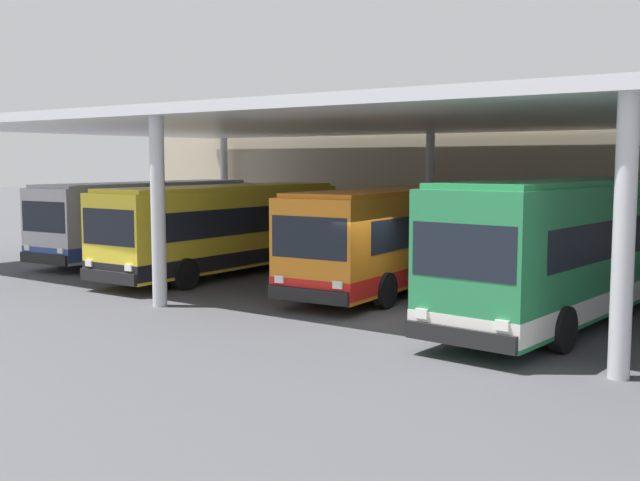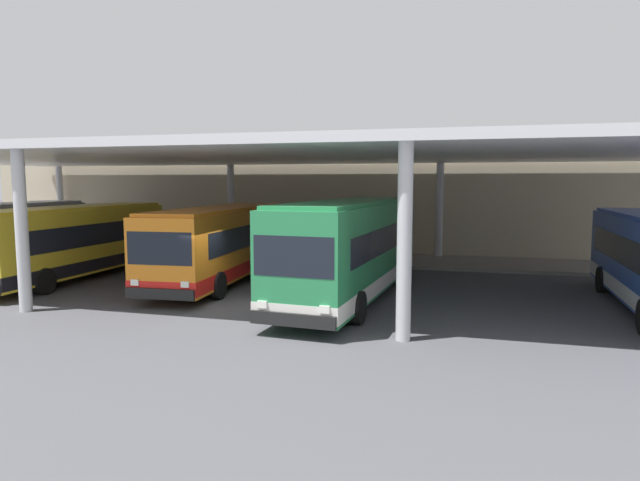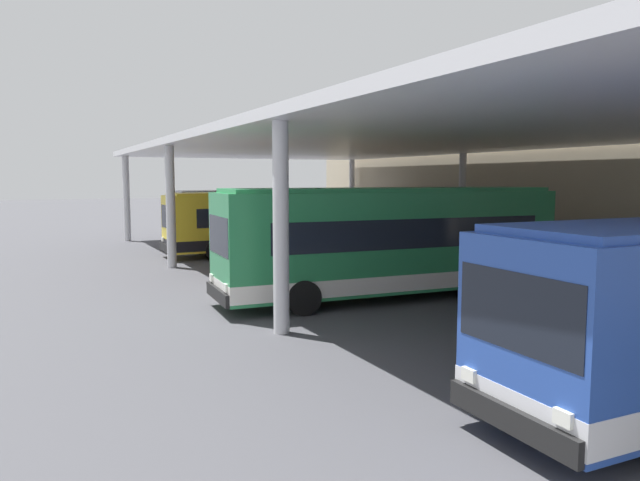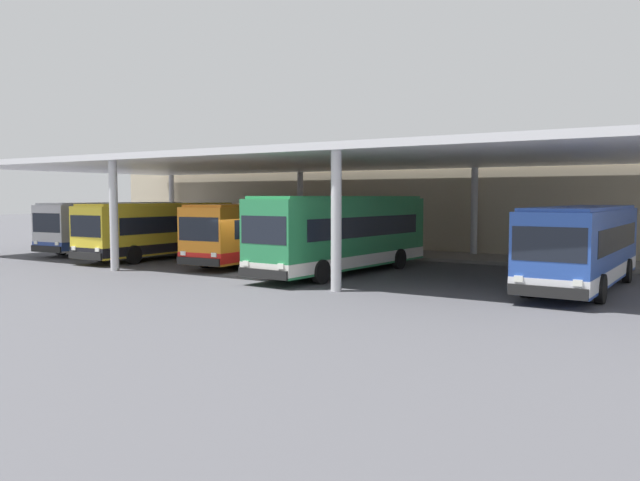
% 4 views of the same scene
% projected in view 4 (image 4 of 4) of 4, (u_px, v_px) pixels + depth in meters
% --- Properties ---
extents(ground_plane, '(200.00, 200.00, 0.00)m').
position_uv_depth(ground_plane, '(249.00, 273.00, 28.97)').
color(ground_plane, '#47474C').
extents(platform_kerb, '(42.00, 4.50, 0.18)m').
position_uv_depth(platform_kerb, '(367.00, 252.00, 38.91)').
color(platform_kerb, gray).
rests_on(platform_kerb, ground).
extents(station_building_facade, '(48.00, 1.60, 7.07)m').
position_uv_depth(station_building_facade, '(390.00, 197.00, 41.41)').
color(station_building_facade, '#C1B293').
rests_on(station_building_facade, ground).
extents(canopy_shelter, '(40.00, 17.00, 5.55)m').
position_uv_depth(canopy_shelter, '(313.00, 163.00, 33.25)').
color(canopy_shelter, silver).
rests_on(canopy_shelter, ground).
extents(bus_nearest_bay, '(3.20, 10.67, 3.17)m').
position_uv_depth(bus_nearest_bay, '(116.00, 226.00, 40.39)').
color(bus_nearest_bay, '#B7B7BC').
rests_on(bus_nearest_bay, ground).
extents(bus_second_bay, '(2.82, 10.56, 3.17)m').
position_uv_depth(bus_second_bay, '(161.00, 229.00, 36.15)').
color(bus_second_bay, yellow).
rests_on(bus_second_bay, ground).
extents(bus_middle_bay, '(3.21, 10.67, 3.17)m').
position_uv_depth(bus_middle_bay, '(261.00, 232.00, 33.48)').
color(bus_middle_bay, orange).
rests_on(bus_middle_bay, ground).
extents(bus_far_bay, '(3.27, 11.47, 3.57)m').
position_uv_depth(bus_far_bay, '(343.00, 234.00, 28.88)').
color(bus_far_bay, '#28844C').
rests_on(bus_far_bay, ground).
extents(bus_departing, '(2.91, 10.59, 3.17)m').
position_uv_depth(bus_departing, '(582.00, 246.00, 24.04)').
color(bus_departing, '#284CA8').
rests_on(bus_departing, ground).
extents(bench_waiting, '(1.80, 0.45, 0.92)m').
position_uv_depth(bench_waiting, '(235.00, 237.00, 44.53)').
color(bench_waiting, brown).
rests_on(bench_waiting, platform_kerb).
extents(trash_bin, '(0.52, 0.52, 0.98)m').
position_uv_depth(trash_bin, '(209.00, 236.00, 45.58)').
color(trash_bin, '#236638').
rests_on(trash_bin, platform_kerb).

